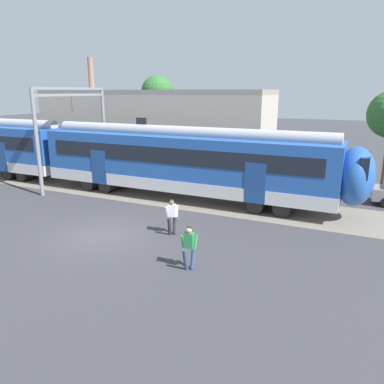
% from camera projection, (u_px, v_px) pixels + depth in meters
% --- Properties ---
extents(ground_plane, '(160.00, 160.00, 0.00)m').
position_uv_depth(ground_plane, '(102.00, 236.00, 16.79)').
color(ground_plane, '#38383D').
extents(track_bed, '(80.00, 4.40, 0.01)m').
position_uv_depth(track_bed, '(47.00, 180.00, 27.32)').
color(track_bed, slate).
rests_on(track_bed, ground).
extents(commuter_train, '(38.05, 3.07, 4.73)m').
position_uv_depth(commuter_train, '(71.00, 152.00, 25.71)').
color(commuter_train, silver).
rests_on(commuter_train, ground).
extents(pedestrian_white, '(0.53, 0.70, 1.67)m').
position_uv_depth(pedestrian_white, '(172.00, 214.00, 16.69)').
color(pedestrian_white, '#28282D').
rests_on(pedestrian_white, ground).
extents(pedestrian_green, '(0.53, 0.65, 1.67)m').
position_uv_depth(pedestrian_green, '(189.00, 245.00, 13.36)').
color(pedestrian_green, navy).
rests_on(pedestrian_green, ground).
extents(catenary_gantry, '(0.24, 6.64, 6.53)m').
position_uv_depth(catenary_gantry, '(73.00, 122.00, 25.00)').
color(catenary_gantry, gray).
rests_on(catenary_gantry, ground).
extents(background_building, '(20.53, 5.00, 9.20)m').
position_uv_depth(background_building, '(151.00, 128.00, 32.23)').
color(background_building, '#B2A899').
rests_on(background_building, ground).
extents(street_tree_left, '(3.21, 3.21, 7.83)m').
position_uv_depth(street_tree_left, '(158.00, 92.00, 37.24)').
color(street_tree_left, brown).
rests_on(street_tree_left, ground).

